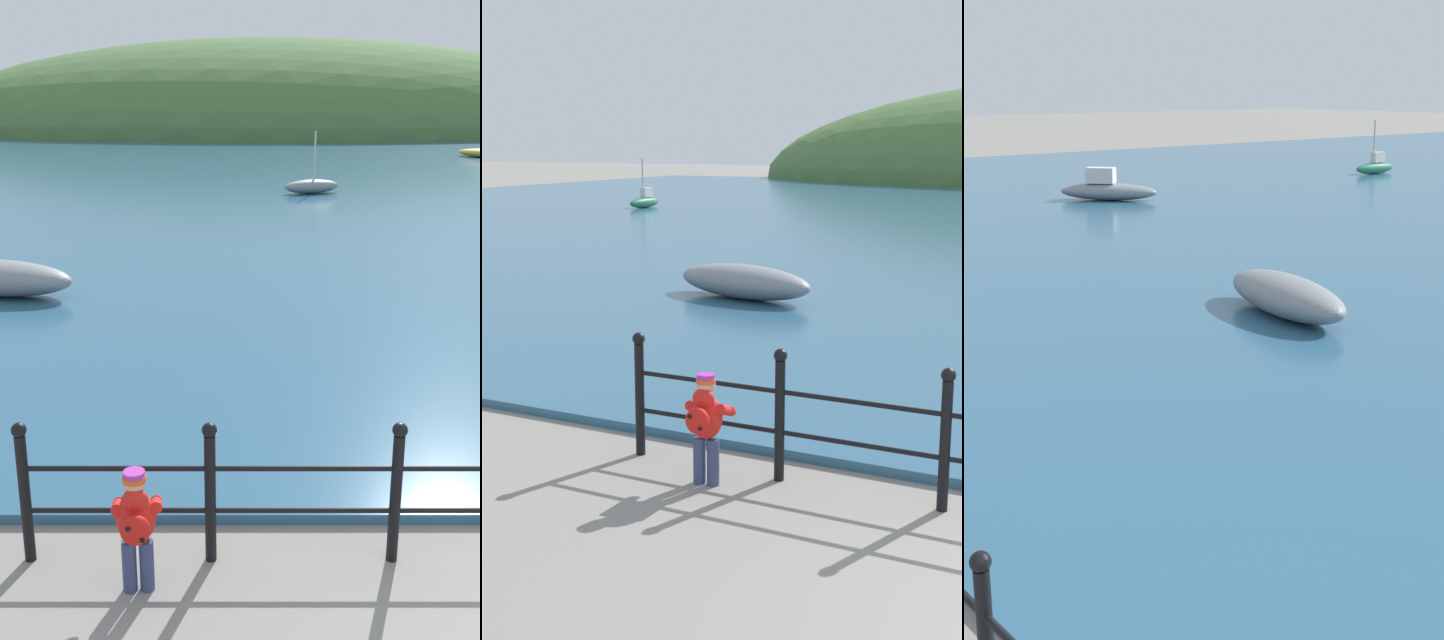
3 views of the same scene
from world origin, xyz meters
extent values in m
cube|color=#2D5B7A|center=(0.00, 32.00, 0.05)|extent=(80.00, 60.00, 0.10)
ellipsoid|color=#476B38|center=(0.00, 67.18, 0.00)|extent=(65.05, 35.78, 16.24)
cylinder|color=black|center=(-4.94, 1.50, 0.55)|extent=(0.09, 0.09, 1.10)
sphere|color=black|center=(-4.94, 1.50, 1.15)|extent=(0.12, 0.12, 0.12)
cylinder|color=black|center=(-3.48, 1.50, 0.55)|extent=(0.09, 0.09, 1.10)
sphere|color=black|center=(-3.48, 1.50, 1.15)|extent=(0.12, 0.12, 0.12)
cylinder|color=black|center=(-2.02, 1.50, 0.55)|extent=(0.09, 0.09, 1.10)
sphere|color=black|center=(-2.02, 1.50, 1.15)|extent=(0.12, 0.12, 0.12)
cylinder|color=navy|center=(-4.08, 1.11, 0.21)|extent=(0.11, 0.11, 0.42)
cylinder|color=navy|center=(-3.95, 1.13, 0.21)|extent=(0.11, 0.11, 0.42)
ellipsoid|color=red|center=(-4.02, 1.12, 0.62)|extent=(0.32, 0.25, 0.40)
ellipsoid|color=red|center=(-4.01, 1.06, 0.80)|extent=(0.21, 0.14, 0.18)
cylinder|color=red|center=(-4.16, 1.19, 0.67)|extent=(0.12, 0.32, 0.19)
cylinder|color=red|center=(-3.88, 1.22, 0.67)|extent=(0.12, 0.32, 0.19)
sphere|color=tan|center=(-4.02, 1.12, 0.92)|extent=(0.17, 0.17, 0.17)
cylinder|color=#E5511E|center=(-4.02, 1.12, 0.94)|extent=(0.17, 0.17, 0.04)
cylinder|color=#B233AD|center=(-4.02, 1.12, 0.98)|extent=(0.16, 0.16, 0.04)
ellipsoid|color=red|center=(-3.99, 0.92, 0.64)|extent=(0.23, 0.15, 0.24)
sphere|color=black|center=(-4.04, 0.85, 0.70)|extent=(0.04, 0.04, 0.04)
sphere|color=black|center=(-3.94, 0.87, 0.59)|extent=(0.04, 0.04, 0.04)
ellipsoid|color=gray|center=(-0.70, 23.18, 0.35)|extent=(2.20, 1.36, 0.49)
cylinder|color=beige|center=(-0.60, 23.21, 1.43)|extent=(0.07, 0.07, 1.67)
camera|label=1|loc=(-3.25, -3.72, 3.64)|focal=42.00mm
camera|label=2|loc=(-0.48, -5.43, 2.97)|focal=50.00mm
camera|label=3|loc=(2.02, -0.28, 3.61)|focal=50.00mm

